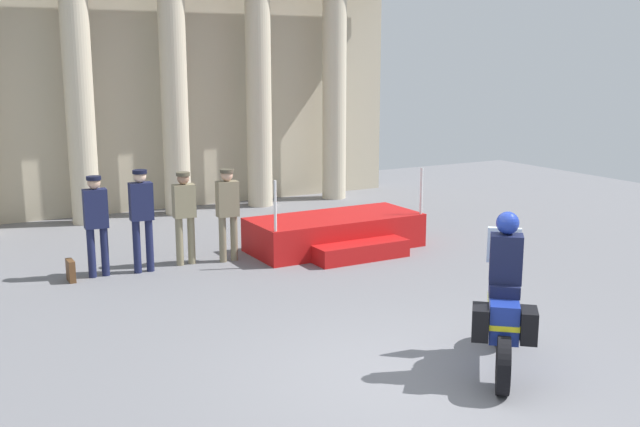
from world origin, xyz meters
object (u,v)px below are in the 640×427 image
reviewing_stand (337,234)px  officer_in_row_2 (184,211)px  officer_in_row_3 (228,208)px  motorcycle_with_rider (503,305)px  officer_in_row_0 (96,218)px  briefcase_on_ground (71,271)px  officer_in_row_1 (142,212)px

reviewing_stand → officer_in_row_2: officer_in_row_2 is taller
officer_in_row_3 → motorcycle_with_rider: motorcycle_with_rider is taller
reviewing_stand → motorcycle_with_rider: size_ratio=1.73×
reviewing_stand → officer_in_row_0: officer_in_row_0 is taller
officer_in_row_2 → motorcycle_with_rider: 6.46m
officer_in_row_3 → motorcycle_with_rider: 6.15m
officer_in_row_0 → officer_in_row_3: size_ratio=1.02×
officer_in_row_2 → briefcase_on_ground: officer_in_row_2 is taller
officer_in_row_1 → reviewing_stand: bearing=179.8°
reviewing_stand → briefcase_on_ground: reviewing_stand is taller
motorcycle_with_rider → officer_in_row_2: bearing=55.9°
officer_in_row_2 → briefcase_on_ground: bearing=6.2°
officer_in_row_0 → officer_in_row_1: (0.74, -0.10, 0.04)m
briefcase_on_ground → reviewing_stand: bearing=-3.6°
officer_in_row_2 → officer_in_row_3: (0.75, -0.16, 0.01)m
officer_in_row_0 → officer_in_row_3: bearing=-179.8°
officer_in_row_3 → motorcycle_with_rider: size_ratio=0.88×
officer_in_row_0 → briefcase_on_ground: officer_in_row_0 is taller
reviewing_stand → officer_in_row_0: bearing=175.2°
officer_in_row_2 → motorcycle_with_rider: bearing=109.0°
officer_in_row_1 → officer_in_row_2: size_ratio=1.07×
officer_in_row_1 → officer_in_row_0: bearing=-3.9°
reviewing_stand → officer_in_row_2: size_ratio=1.99×
reviewing_stand → officer_in_row_0: size_ratio=1.93×
officer_in_row_3 → officer_in_row_2: bearing=-8.5°
officer_in_row_1 → briefcase_on_ground: officer_in_row_1 is taller
motorcycle_with_rider → briefcase_on_ground: bearing=71.7°
officer_in_row_1 → briefcase_on_ground: size_ratio=4.91×
officer_in_row_1 → officer_in_row_2: (0.79, 0.12, -0.07)m
officer_in_row_0 → officer_in_row_3: (2.28, -0.15, -0.02)m
reviewing_stand → officer_in_row_0: 4.49m
motorcycle_with_rider → briefcase_on_ground: (-3.68, 6.16, -0.61)m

